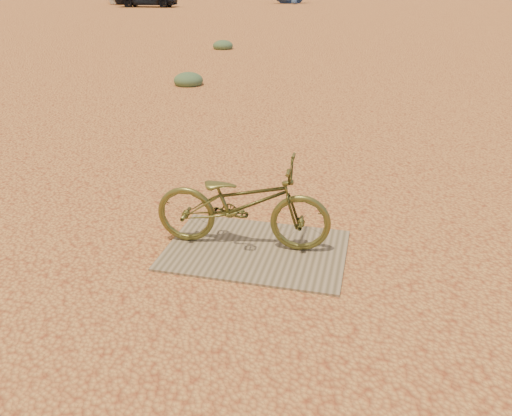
# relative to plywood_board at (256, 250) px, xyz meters

# --- Properties ---
(ground) EXTENTS (120.00, 120.00, 0.00)m
(ground) POSITION_rel_plywood_board_xyz_m (-0.55, -0.16, -0.01)
(ground) COLOR #DC9A50
(ground) RESTS_ON ground
(plywood_board) EXTENTS (1.57, 1.07, 0.02)m
(plywood_board) POSITION_rel_plywood_board_xyz_m (0.00, 0.00, 0.00)
(plywood_board) COLOR gray
(plywood_board) RESTS_ON ground
(bicycle) EXTENTS (1.58, 0.65, 0.81)m
(bicycle) POSITION_rel_plywood_board_xyz_m (-0.13, 0.05, 0.42)
(bicycle) COLOR brown
(bicycle) RESTS_ON plywood_board
(kale_a) EXTENTS (0.65, 0.65, 0.36)m
(kale_a) POSITION_rel_plywood_board_xyz_m (-3.20, 6.79, -0.01)
(kale_a) COLOR #577551
(kale_a) RESTS_ON ground
(kale_c) EXTENTS (0.66, 0.66, 0.36)m
(kale_c) POSITION_rel_plywood_board_xyz_m (-4.20, 12.64, -0.01)
(kale_c) COLOR #577551
(kale_c) RESTS_ON ground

